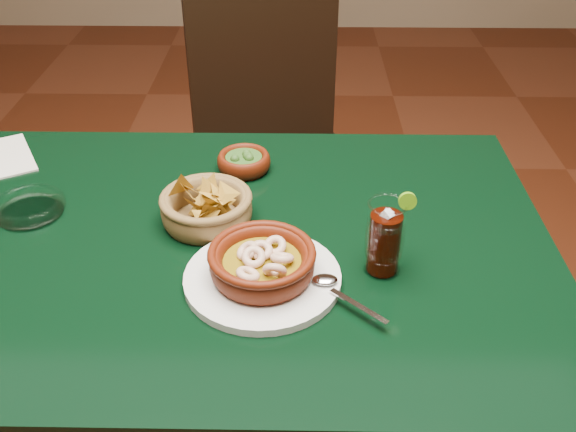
{
  "coord_description": "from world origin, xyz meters",
  "views": [
    {
      "loc": [
        0.16,
        -0.9,
        1.41
      ],
      "look_at": [
        0.14,
        -0.02,
        0.81
      ],
      "focal_mm": 40.0,
      "sensor_mm": 36.0,
      "label": 1
    }
  ],
  "objects_px": {
    "dining_table": "(212,281)",
    "dining_chair": "(276,153)",
    "cola_drink": "(385,238)",
    "shrimp_plate": "(263,266)",
    "chip_basket": "(207,208)"
  },
  "relations": [
    {
      "from": "dining_chair",
      "to": "shrimp_plate",
      "type": "distance_m",
      "value": 0.86
    },
    {
      "from": "shrimp_plate",
      "to": "chip_basket",
      "type": "height_order",
      "value": "chip_basket"
    },
    {
      "from": "dining_chair",
      "to": "chip_basket",
      "type": "distance_m",
      "value": 0.71
    },
    {
      "from": "shrimp_plate",
      "to": "dining_chair",
      "type": "bearing_deg",
      "value": 90.61
    },
    {
      "from": "dining_table",
      "to": "dining_chair",
      "type": "height_order",
      "value": "dining_chair"
    },
    {
      "from": "dining_table",
      "to": "chip_basket",
      "type": "xyz_separation_m",
      "value": [
        -0.01,
        0.05,
        0.13
      ]
    },
    {
      "from": "dining_chair",
      "to": "shrimp_plate",
      "type": "xyz_separation_m",
      "value": [
        0.01,
        -0.83,
        0.25
      ]
    },
    {
      "from": "dining_table",
      "to": "cola_drink",
      "type": "height_order",
      "value": "cola_drink"
    },
    {
      "from": "dining_table",
      "to": "dining_chair",
      "type": "distance_m",
      "value": 0.73
    },
    {
      "from": "cola_drink",
      "to": "dining_table",
      "type": "bearing_deg",
      "value": 163.92
    },
    {
      "from": "dining_chair",
      "to": "shrimp_plate",
      "type": "relative_size",
      "value": 3.09
    },
    {
      "from": "dining_table",
      "to": "chip_basket",
      "type": "relative_size",
      "value": 6.1
    },
    {
      "from": "chip_basket",
      "to": "cola_drink",
      "type": "relative_size",
      "value": 1.33
    },
    {
      "from": "dining_table",
      "to": "shrimp_plate",
      "type": "xyz_separation_m",
      "value": [
        0.1,
        -0.12,
        0.13
      ]
    },
    {
      "from": "dining_chair",
      "to": "chip_basket",
      "type": "height_order",
      "value": "dining_chair"
    }
  ]
}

